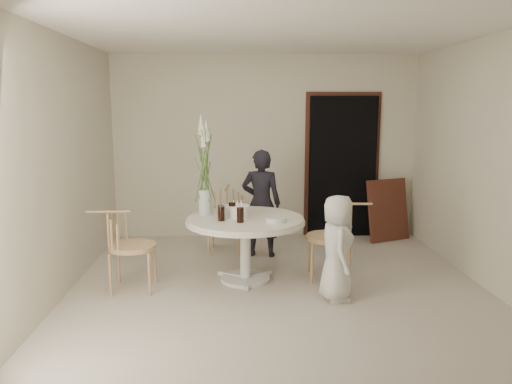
{
  "coord_description": "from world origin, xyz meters",
  "views": [
    {
      "loc": [
        -0.47,
        -5.17,
        1.97
      ],
      "look_at": [
        -0.23,
        0.3,
        1.01
      ],
      "focal_mm": 35.0,
      "sensor_mm": 36.0,
      "label": 1
    }
  ],
  "objects_px": {
    "chair_far": "(226,210)",
    "boy": "(337,248)",
    "table": "(245,228)",
    "birthday_cake": "(237,211)",
    "girl": "(261,203)",
    "chair_right": "(340,229)",
    "chair_left": "(120,238)",
    "flower_vase": "(204,168)"
  },
  "relations": [
    {
      "from": "chair_far",
      "to": "table",
      "type": "bearing_deg",
      "value": -73.96
    },
    {
      "from": "table",
      "to": "birthday_cake",
      "type": "height_order",
      "value": "birthday_cake"
    },
    {
      "from": "boy",
      "to": "birthday_cake",
      "type": "bearing_deg",
      "value": 58.77
    },
    {
      "from": "table",
      "to": "chair_far",
      "type": "relative_size",
      "value": 1.54
    },
    {
      "from": "table",
      "to": "birthday_cake",
      "type": "xyz_separation_m",
      "value": [
        -0.09,
        0.05,
        0.18
      ]
    },
    {
      "from": "chair_left",
      "to": "girl",
      "type": "xyz_separation_m",
      "value": [
        1.57,
        1.16,
        0.14
      ]
    },
    {
      "from": "girl",
      "to": "birthday_cake",
      "type": "height_order",
      "value": "girl"
    },
    {
      "from": "table",
      "to": "girl",
      "type": "relative_size",
      "value": 0.94
    },
    {
      "from": "table",
      "to": "chair_left",
      "type": "relative_size",
      "value": 1.52
    },
    {
      "from": "chair_left",
      "to": "birthday_cake",
      "type": "xyz_separation_m",
      "value": [
        1.25,
        0.27,
        0.23
      ]
    },
    {
      "from": "table",
      "to": "flower_vase",
      "type": "relative_size",
      "value": 1.16
    },
    {
      "from": "chair_left",
      "to": "birthday_cake",
      "type": "relative_size",
      "value": 3.23
    },
    {
      "from": "table",
      "to": "chair_right",
      "type": "relative_size",
      "value": 1.49
    },
    {
      "from": "girl",
      "to": "birthday_cake",
      "type": "distance_m",
      "value": 0.95
    },
    {
      "from": "chair_far",
      "to": "chair_right",
      "type": "height_order",
      "value": "chair_right"
    },
    {
      "from": "chair_right",
      "to": "flower_vase",
      "type": "distance_m",
      "value": 1.69
    },
    {
      "from": "table",
      "to": "girl",
      "type": "height_order",
      "value": "girl"
    },
    {
      "from": "girl",
      "to": "boy",
      "type": "distance_m",
      "value": 1.69
    },
    {
      "from": "birthday_cake",
      "to": "flower_vase",
      "type": "height_order",
      "value": "flower_vase"
    },
    {
      "from": "chair_left",
      "to": "flower_vase",
      "type": "relative_size",
      "value": 0.76
    },
    {
      "from": "table",
      "to": "boy",
      "type": "relative_size",
      "value": 1.23
    },
    {
      "from": "chair_right",
      "to": "birthday_cake",
      "type": "height_order",
      "value": "birthday_cake"
    },
    {
      "from": "boy",
      "to": "flower_vase",
      "type": "relative_size",
      "value": 0.95
    },
    {
      "from": "chair_left",
      "to": "flower_vase",
      "type": "bearing_deg",
      "value": -66.67
    },
    {
      "from": "table",
      "to": "chair_far",
      "type": "distance_m",
      "value": 1.27
    },
    {
      "from": "chair_left",
      "to": "girl",
      "type": "height_order",
      "value": "girl"
    },
    {
      "from": "chair_right",
      "to": "boy",
      "type": "relative_size",
      "value": 0.82
    },
    {
      "from": "girl",
      "to": "flower_vase",
      "type": "xyz_separation_m",
      "value": [
        -0.68,
        -0.77,
        0.57
      ]
    },
    {
      "from": "chair_right",
      "to": "girl",
      "type": "xyz_separation_m",
      "value": [
        -0.85,
        0.92,
        0.13
      ]
    },
    {
      "from": "table",
      "to": "chair_left",
      "type": "bearing_deg",
      "value": -170.95
    },
    {
      "from": "chair_far",
      "to": "chair_right",
      "type": "bearing_deg",
      "value": -37.44
    },
    {
      "from": "table",
      "to": "chair_right",
      "type": "xyz_separation_m",
      "value": [
        1.07,
        0.03,
        -0.04
      ]
    },
    {
      "from": "flower_vase",
      "to": "chair_far",
      "type": "bearing_deg",
      "value": 78.32
    },
    {
      "from": "chair_right",
      "to": "boy",
      "type": "bearing_deg",
      "value": -11.35
    },
    {
      "from": "birthday_cake",
      "to": "flower_vase",
      "type": "xyz_separation_m",
      "value": [
        -0.37,
        0.12,
        0.48
      ]
    },
    {
      "from": "chair_far",
      "to": "boy",
      "type": "distance_m",
      "value": 2.16
    },
    {
      "from": "boy",
      "to": "birthday_cake",
      "type": "height_order",
      "value": "boy"
    },
    {
      "from": "flower_vase",
      "to": "boy",
      "type": "bearing_deg",
      "value": -29.23
    },
    {
      "from": "girl",
      "to": "boy",
      "type": "relative_size",
      "value": 1.3
    },
    {
      "from": "table",
      "to": "chair_right",
      "type": "height_order",
      "value": "chair_right"
    },
    {
      "from": "table",
      "to": "chair_left",
      "type": "height_order",
      "value": "chair_left"
    },
    {
      "from": "chair_far",
      "to": "chair_left",
      "type": "xyz_separation_m",
      "value": [
        -1.1,
        -1.46,
        0.01
      ]
    }
  ]
}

